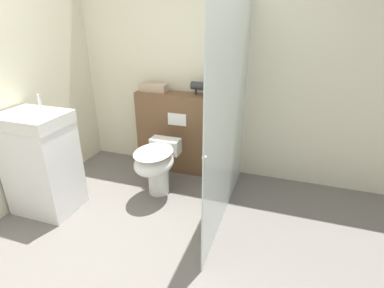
% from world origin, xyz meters
% --- Properties ---
extents(ground_plane, '(12.00, 12.00, 0.00)m').
position_xyz_m(ground_plane, '(0.00, 0.00, 0.00)').
color(ground_plane, slate).
extents(wall_back, '(8.00, 0.06, 2.50)m').
position_xyz_m(wall_back, '(0.00, 1.84, 1.25)').
color(wall_back, beige).
rests_on(wall_back, ground_plane).
extents(partition_panel, '(1.06, 0.24, 0.96)m').
position_xyz_m(partition_panel, '(-0.12, 1.66, 0.48)').
color(partition_panel, brown).
rests_on(partition_panel, ground_plane).
extents(shower_glass, '(0.04, 1.63, 1.96)m').
position_xyz_m(shower_glass, '(0.59, 0.99, 0.98)').
color(shower_glass, silver).
rests_on(shower_glass, ground_plane).
extents(toilet, '(0.39, 0.63, 0.54)m').
position_xyz_m(toilet, '(-0.17, 1.06, 0.36)').
color(toilet, white).
rests_on(toilet, ground_plane).
extents(sink_vanity, '(0.59, 0.46, 1.13)m').
position_xyz_m(sink_vanity, '(-1.08, 0.49, 0.49)').
color(sink_vanity, white).
rests_on(sink_vanity, ground_plane).
extents(hair_drier, '(0.20, 0.09, 0.15)m').
position_xyz_m(hair_drier, '(0.10, 1.68, 1.06)').
color(hair_drier, '#2D2D33').
rests_on(hair_drier, partition_panel).
extents(folded_towel, '(0.32, 0.14, 0.09)m').
position_xyz_m(folded_towel, '(-0.45, 1.67, 1.00)').
color(folded_towel, tan).
rests_on(folded_towel, partition_panel).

